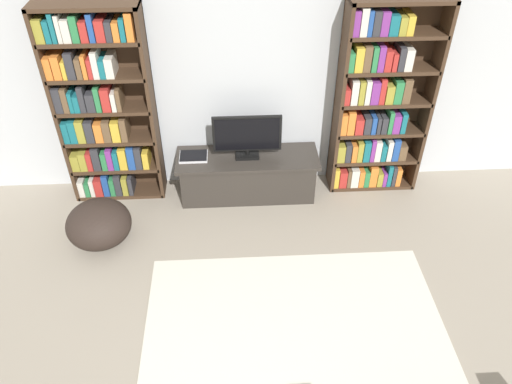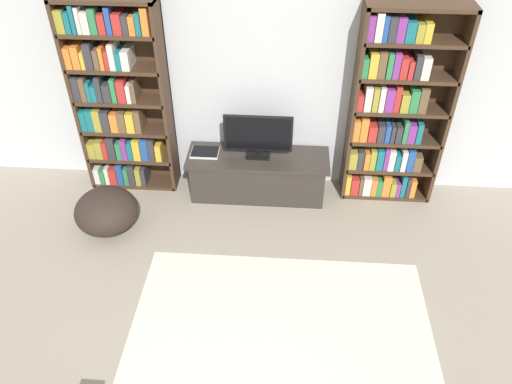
{
  "view_description": "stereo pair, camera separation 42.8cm",
  "coord_description": "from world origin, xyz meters",
  "px_view_note": "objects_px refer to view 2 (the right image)",
  "views": [
    {
      "loc": [
        -0.21,
        -0.32,
        3.41
      ],
      "look_at": [
        -0.02,
        3.06,
        0.7
      ],
      "focal_mm": 35.0,
      "sensor_mm": 36.0,
      "label": 1
    },
    {
      "loc": [
        0.22,
        -0.32,
        3.41
      ],
      "look_at": [
        -0.02,
        3.06,
        0.7
      ],
      "focal_mm": 35.0,
      "sensor_mm": 36.0,
      "label": 2
    }
  ],
  "objects_px": {
    "bookshelf_right": "(393,112)",
    "television": "(258,136)",
    "laptop": "(205,152)",
    "tv_stand": "(258,175)",
    "bookshelf_left": "(118,100)",
    "beanbag_ottoman": "(106,211)"
  },
  "relations": [
    {
      "from": "bookshelf_right",
      "to": "television",
      "type": "xyz_separation_m",
      "value": [
        -1.31,
        -0.11,
        -0.25
      ]
    },
    {
      "from": "laptop",
      "to": "bookshelf_right",
      "type": "bearing_deg",
      "value": 3.13
    },
    {
      "from": "laptop",
      "to": "tv_stand",
      "type": "bearing_deg",
      "value": -2.11
    },
    {
      "from": "bookshelf_right",
      "to": "laptop",
      "type": "height_order",
      "value": "bookshelf_right"
    },
    {
      "from": "laptop",
      "to": "bookshelf_left",
      "type": "bearing_deg",
      "value": 173.21
    },
    {
      "from": "bookshelf_left",
      "to": "television",
      "type": "relative_size",
      "value": 2.93
    },
    {
      "from": "bookshelf_left",
      "to": "laptop",
      "type": "relative_size",
      "value": 7.05
    },
    {
      "from": "television",
      "to": "laptop",
      "type": "height_order",
      "value": "television"
    },
    {
      "from": "bookshelf_left",
      "to": "laptop",
      "type": "height_order",
      "value": "bookshelf_left"
    },
    {
      "from": "television",
      "to": "beanbag_ottoman",
      "type": "relative_size",
      "value": 1.13
    },
    {
      "from": "bookshelf_right",
      "to": "television",
      "type": "relative_size",
      "value": 2.93
    },
    {
      "from": "bookshelf_left",
      "to": "beanbag_ottoman",
      "type": "distance_m",
      "value": 1.12
    },
    {
      "from": "bookshelf_right",
      "to": "tv_stand",
      "type": "distance_m",
      "value": 1.51
    },
    {
      "from": "laptop",
      "to": "beanbag_ottoman",
      "type": "distance_m",
      "value": 1.15
    },
    {
      "from": "bookshelf_left",
      "to": "laptop",
      "type": "bearing_deg",
      "value": -6.79
    },
    {
      "from": "tv_stand",
      "to": "bookshelf_right",
      "type": "bearing_deg",
      "value": 5.34
    },
    {
      "from": "bookshelf_left",
      "to": "television",
      "type": "bearing_deg",
      "value": -4.52
    },
    {
      "from": "bookshelf_left",
      "to": "tv_stand",
      "type": "distance_m",
      "value": 1.62
    },
    {
      "from": "tv_stand",
      "to": "television",
      "type": "bearing_deg",
      "value": 90.0
    },
    {
      "from": "beanbag_ottoman",
      "to": "bookshelf_left",
      "type": "bearing_deg",
      "value": 87.41
    },
    {
      "from": "laptop",
      "to": "beanbag_ottoman",
      "type": "height_order",
      "value": "laptop"
    },
    {
      "from": "bookshelf_left",
      "to": "beanbag_ottoman",
      "type": "relative_size",
      "value": 3.32
    }
  ]
}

